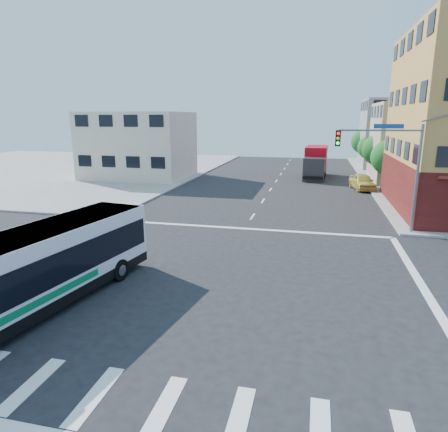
# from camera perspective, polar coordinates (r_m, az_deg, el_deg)

# --- Properties ---
(ground) EXTENTS (120.00, 120.00, 0.00)m
(ground) POSITION_cam_1_polar(r_m,az_deg,el_deg) (18.52, -2.35, -9.61)
(ground) COLOR black
(ground) RESTS_ON ground
(sidewalk_nw) EXTENTS (50.00, 50.00, 0.15)m
(sidewalk_nw) POSITION_cam_1_polar(r_m,az_deg,el_deg) (65.23, -24.56, 6.25)
(sidewalk_nw) COLOR gray
(sidewalk_nw) RESTS_ON ground
(building_east_near) EXTENTS (12.06, 10.06, 9.00)m
(building_east_near) POSITION_cam_1_polar(r_m,az_deg,el_deg) (51.92, 27.24, 9.24)
(building_east_near) COLOR #B7A68B
(building_east_near) RESTS_ON ground
(building_east_far) EXTENTS (12.06, 10.06, 10.00)m
(building_east_far) POSITION_cam_1_polar(r_m,az_deg,el_deg) (65.56, 24.40, 10.64)
(building_east_far) COLOR gray
(building_east_far) RESTS_ON ground
(building_west) EXTENTS (12.06, 10.06, 8.00)m
(building_west) POSITION_cam_1_polar(r_m,az_deg,el_deg) (51.22, -12.08, 9.85)
(building_west) COLOR beige
(building_west) RESTS_ON ground
(signal_mast_ne) EXTENTS (7.91, 1.13, 8.07)m
(signal_mast_ne) POSITION_cam_1_polar(r_m,az_deg,el_deg) (27.45, 22.69, 7.83)
(signal_mast_ne) COLOR slate
(signal_mast_ne) RESTS_ON ground
(street_tree_a) EXTENTS (3.60, 3.60, 5.53)m
(street_tree_a) POSITION_cam_1_polar(r_m,az_deg,el_deg) (45.04, 22.61, 8.04)
(street_tree_a) COLOR #3C2A16
(street_tree_a) RESTS_ON ground
(street_tree_b) EXTENTS (3.80, 3.80, 5.79)m
(street_tree_b) POSITION_cam_1_polar(r_m,az_deg,el_deg) (52.92, 21.26, 9.07)
(street_tree_b) COLOR #3C2A16
(street_tree_b) RESTS_ON ground
(street_tree_c) EXTENTS (3.40, 3.40, 5.29)m
(street_tree_c) POSITION_cam_1_polar(r_m,az_deg,el_deg) (60.85, 20.23, 9.40)
(street_tree_c) COLOR #3C2A16
(street_tree_c) RESTS_ON ground
(street_tree_d) EXTENTS (4.00, 4.00, 6.03)m
(street_tree_d) POSITION_cam_1_polar(r_m,az_deg,el_deg) (68.76, 19.48, 10.24)
(street_tree_d) COLOR #3C2A16
(street_tree_d) RESTS_ON ground
(transit_bus) EXTENTS (4.42, 12.14, 3.52)m
(transit_bus) POSITION_cam_1_polar(r_m,az_deg,el_deg) (17.03, -25.89, -6.99)
(transit_bus) COLOR black
(transit_bus) RESTS_ON ground
(box_truck) EXTENTS (2.89, 8.59, 3.82)m
(box_truck) POSITION_cam_1_polar(r_m,az_deg,el_deg) (51.54, 12.95, 7.42)
(box_truck) COLOR #26262B
(box_truck) RESTS_ON ground
(parked_car) EXTENTS (2.71, 5.09, 1.65)m
(parked_car) POSITION_cam_1_polar(r_m,az_deg,el_deg) (44.41, 19.16, 4.66)
(parked_car) COLOR gold
(parked_car) RESTS_ON ground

